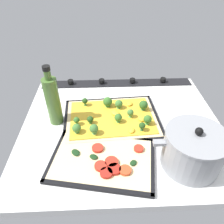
% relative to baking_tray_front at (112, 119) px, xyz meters
% --- Properties ---
extents(ground_plane, '(0.79, 0.70, 0.03)m').
position_rel_baking_tray_front_xyz_m(ground_plane, '(-0.04, 0.02, -0.02)').
color(ground_plane, white).
extents(stove_control_panel, '(0.76, 0.07, 0.03)m').
position_rel_baking_tray_front_xyz_m(stove_control_panel, '(-0.04, -0.29, 0.00)').
color(stove_control_panel, black).
rests_on(stove_control_panel, ground_plane).
extents(baking_tray_front, '(0.40, 0.30, 0.01)m').
position_rel_baking_tray_front_xyz_m(baking_tray_front, '(0.00, 0.00, 0.00)').
color(baking_tray_front, black).
rests_on(baking_tray_front, ground_plane).
extents(broccoli_pizza, '(0.37, 0.28, 0.06)m').
position_rel_baking_tray_front_xyz_m(broccoli_pizza, '(-0.00, 0.00, 0.01)').
color(broccoli_pizza, beige).
rests_on(broccoli_pizza, baking_tray_front).
extents(baking_tray_back, '(0.38, 0.29, 0.01)m').
position_rel_baking_tray_front_xyz_m(baking_tray_back, '(0.04, 0.21, 0.00)').
color(baking_tray_back, black).
rests_on(baking_tray_back, ground_plane).
extents(veggie_pizza_back, '(0.35, 0.26, 0.02)m').
position_rel_baking_tray_front_xyz_m(veggie_pizza_back, '(0.03, 0.21, 0.01)').
color(veggie_pizza_back, beige).
rests_on(veggie_pizza_back, baking_tray_back).
extents(cooking_pot, '(0.26, 0.19, 0.15)m').
position_rel_baking_tray_front_xyz_m(cooking_pot, '(-0.24, 0.23, 0.06)').
color(cooking_pot, gray).
rests_on(cooking_pot, ground_plane).
extents(oil_bottle, '(0.05, 0.05, 0.24)m').
position_rel_baking_tray_front_xyz_m(oil_bottle, '(0.22, -0.00, 0.10)').
color(oil_bottle, '#476B2D').
rests_on(oil_bottle, ground_plane).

